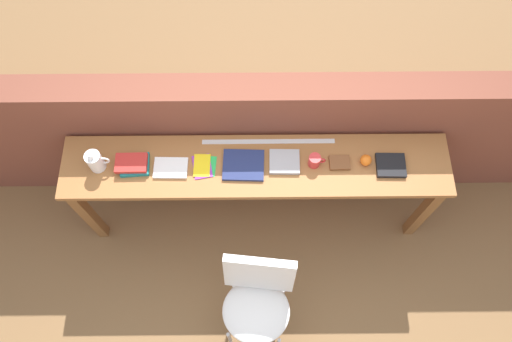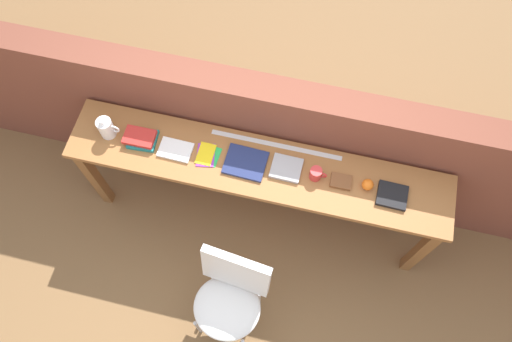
% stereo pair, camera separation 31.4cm
% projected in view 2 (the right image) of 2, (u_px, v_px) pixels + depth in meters
% --- Properties ---
extents(ground_plane, '(40.00, 40.00, 0.00)m').
position_uv_depth(ground_plane, '(249.00, 248.00, 3.86)').
color(ground_plane, brown).
extents(brick_wall_back, '(6.00, 0.20, 1.26)m').
position_uv_depth(brick_wall_back, '(269.00, 138.00, 3.55)').
color(brick_wall_back, brown).
rests_on(brick_wall_back, ground).
extents(sideboard, '(2.50, 0.44, 0.88)m').
position_uv_depth(sideboard, '(258.00, 174.00, 3.31)').
color(sideboard, '#996033').
rests_on(sideboard, ground).
extents(chair_white_moulded, '(0.49, 0.50, 0.89)m').
position_uv_depth(chair_white_moulded, '(230.00, 295.00, 3.19)').
color(chair_white_moulded, white).
rests_on(chair_white_moulded, ground).
extents(pitcher_white, '(0.14, 0.10, 0.18)m').
position_uv_depth(pitcher_white, '(106.00, 128.00, 3.21)').
color(pitcher_white, white).
rests_on(pitcher_white, sideboard).
extents(book_stack_leftmost, '(0.21, 0.17, 0.06)m').
position_uv_depth(book_stack_leftmost, '(141.00, 138.00, 3.23)').
color(book_stack_leftmost, '#19757A').
rests_on(book_stack_leftmost, sideboard).
extents(magazine_cycling, '(0.22, 0.15, 0.02)m').
position_uv_depth(magazine_cycling, '(176.00, 150.00, 3.22)').
color(magazine_cycling, white).
rests_on(magazine_cycling, sideboard).
extents(pamphlet_pile_colourful, '(0.16, 0.18, 0.01)m').
position_uv_depth(pamphlet_pile_colourful, '(207.00, 155.00, 3.21)').
color(pamphlet_pile_colourful, green).
rests_on(pamphlet_pile_colourful, sideboard).
extents(book_open_centre, '(0.27, 0.22, 0.02)m').
position_uv_depth(book_open_centre, '(246.00, 163.00, 3.18)').
color(book_open_centre, navy).
rests_on(book_open_centre, sideboard).
extents(book_grey_hardcover, '(0.19, 0.17, 0.03)m').
position_uv_depth(book_grey_hardcover, '(286.00, 168.00, 3.16)').
color(book_grey_hardcover, '#9E9EA3').
rests_on(book_grey_hardcover, sideboard).
extents(mug, '(0.11, 0.08, 0.09)m').
position_uv_depth(mug, '(316.00, 174.00, 3.11)').
color(mug, red).
rests_on(mug, sideboard).
extents(leather_journal_brown, '(0.13, 0.10, 0.02)m').
position_uv_depth(leather_journal_brown, '(341.00, 181.00, 3.12)').
color(leather_journal_brown, brown).
rests_on(leather_journal_brown, sideboard).
extents(sports_ball_small, '(0.07, 0.07, 0.07)m').
position_uv_depth(sports_ball_small, '(368.00, 185.00, 3.09)').
color(sports_ball_small, orange).
rests_on(sports_ball_small, sideboard).
extents(book_repair_rightmost, '(0.19, 0.17, 0.03)m').
position_uv_depth(book_repair_rightmost, '(392.00, 195.00, 3.08)').
color(book_repair_rightmost, black).
rests_on(book_repair_rightmost, sideboard).
extents(ruler_metal_back_edge, '(0.87, 0.03, 0.00)m').
position_uv_depth(ruler_metal_back_edge, '(276.00, 145.00, 3.24)').
color(ruler_metal_back_edge, silver).
rests_on(ruler_metal_back_edge, sideboard).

